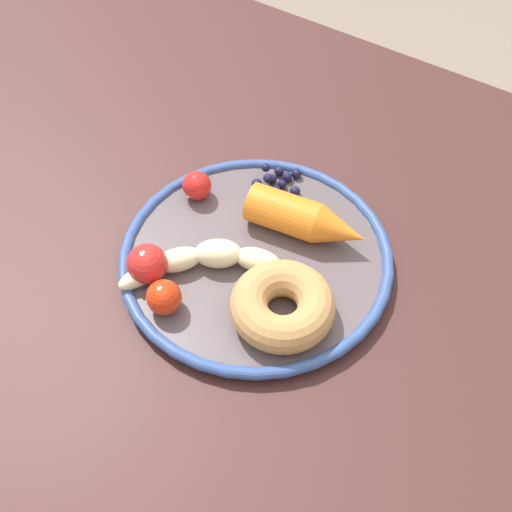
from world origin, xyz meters
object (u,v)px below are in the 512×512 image
Objects in this scene: dining_table at (246,272)px; carrot_orange at (306,220)px; banana at (218,262)px; donut at (282,306)px; tomato_far at (197,186)px; blueberry_pile at (277,182)px; plate at (256,258)px; tomato_mid at (147,264)px; tomato_near at (164,297)px.

carrot_orange is (0.07, 0.01, 0.13)m from dining_table.
donut reaches higher than banana.
tomato_far is (-0.06, -0.01, 0.13)m from dining_table.
tomato_far is (-0.16, 0.08, -0.00)m from donut.
banana is at bearing -74.89° from dining_table.
blueberry_pile is 0.09m from tomato_far.
banana is at bearing -84.16° from blueberry_pile.
plate is 2.81× the size of donut.
plate is (0.04, -0.04, 0.11)m from dining_table.
donut is (0.08, -0.01, 0.01)m from banana.
blueberry_pile is at bearing 124.03° from donut.
donut is 2.47× the size of tomato_mid.
carrot_orange reaches higher than plate.
donut reaches higher than plate.
dining_table is at bearing -98.43° from blueberry_pile.
tomato_far reaches higher than banana.
carrot_orange is at bearing 108.81° from donut.
blueberry_pile is 1.38× the size of tomato_mid.
tomato_far is (-0.03, 0.12, -0.00)m from tomato_mid.
carrot_orange reaches higher than banana.
donut is at bearing -55.97° from blueberry_pile.
tomato_mid reaches higher than tomato_near.
tomato_mid is (-0.04, 0.02, 0.00)m from tomato_near.
plate is at bearing -19.39° from tomato_far.
donut is at bearing 13.49° from tomato_mid.
tomato_mid is at bearing 150.56° from tomato_near.
plate reaches higher than dining_table.
donut is 1.79× the size of blueberry_pile.
dining_table is 0.19m from tomato_near.
plate is 8.78× the size of tomato_far.
plate is 0.11m from tomato_near.
donut reaches higher than tomato_far.
carrot_orange is (0.05, 0.09, 0.01)m from banana.
dining_table is 0.15m from banana.
blueberry_pile is at bearing 89.22° from tomato_near.
banana is 4.91× the size of tomato_near.
tomato_near is at bearing -151.74° from donut.
tomato_far is at bearing -171.48° from carrot_orange.
dining_table is 9.32× the size of carrot_orange.
donut is at bearing -27.15° from tomato_far.
carrot_orange is at bearing 67.47° from tomato_near.
dining_table is 0.15m from carrot_orange.
tomato_near is at bearing -103.84° from banana.
plate is at bearing -115.88° from carrot_orange.
donut is 0.18m from tomato_far.
banana is 3.03× the size of blueberry_pile.
tomato_far is at bearing -172.68° from dining_table.
donut is 3.12× the size of tomato_far.
plate is 6.96× the size of tomato_mid.
tomato_near reaches higher than banana.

